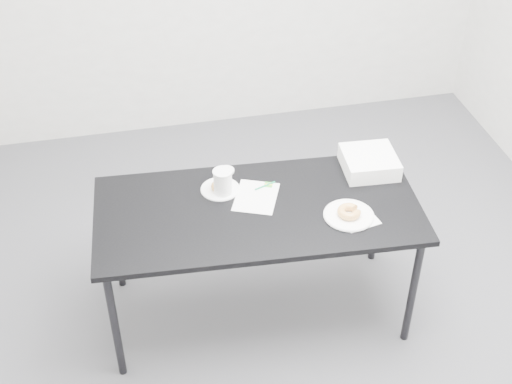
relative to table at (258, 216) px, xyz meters
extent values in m
plane|color=#525257|center=(0.15, 0.05, -0.70)|extent=(4.00, 4.00, 0.00)
cube|color=black|center=(0.00, 0.00, 0.04)|extent=(1.70, 0.88, 0.03)
cylinder|color=black|center=(-0.79, -0.28, -0.34)|extent=(0.04, 0.04, 0.72)
cylinder|color=black|center=(-0.74, 0.37, -0.34)|extent=(0.04, 0.04, 0.72)
cylinder|color=black|center=(0.74, -0.37, -0.34)|extent=(0.04, 0.04, 0.72)
cylinder|color=black|center=(0.79, 0.28, -0.34)|extent=(0.04, 0.04, 0.72)
cube|color=white|center=(0.01, 0.09, 0.06)|extent=(0.30, 0.33, 0.00)
cube|color=green|center=(0.10, 0.17, 0.06)|extent=(0.06, 0.06, 0.00)
cylinder|color=#0B7D4A|center=(0.08, 0.16, 0.06)|extent=(0.12, 0.05, 0.01)
cube|color=white|center=(0.47, -0.19, 0.06)|extent=(0.21, 0.21, 0.00)
cylinder|color=white|center=(0.43, -0.16, 0.06)|extent=(0.25, 0.25, 0.01)
torus|color=#CE8141|center=(0.43, -0.16, 0.09)|extent=(0.13, 0.13, 0.04)
cylinder|color=white|center=(-0.16, 0.19, 0.06)|extent=(0.21, 0.21, 0.01)
torus|color=#CE8141|center=(-0.16, 0.19, 0.08)|extent=(0.12, 0.12, 0.03)
cylinder|color=white|center=(-0.15, 0.16, 0.13)|extent=(0.10, 0.10, 0.14)
cylinder|color=white|center=(-0.10, 0.34, 0.06)|extent=(0.09, 0.09, 0.01)
cube|color=white|center=(0.66, 0.20, 0.10)|extent=(0.30, 0.30, 0.09)
camera|label=1|loc=(-0.61, -2.74, 2.35)|focal=50.00mm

